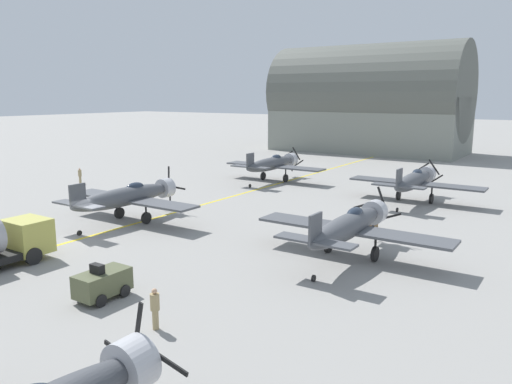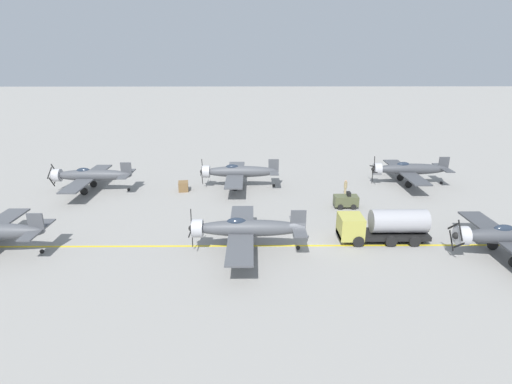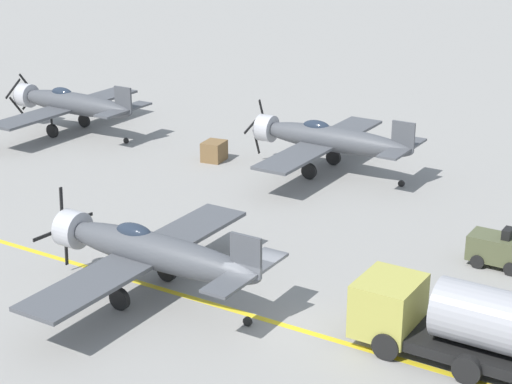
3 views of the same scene
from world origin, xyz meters
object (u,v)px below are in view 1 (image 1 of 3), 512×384
object	(u,v)px
ground_crew_walking	(80,175)
supply_crate_by_tanker	(367,222)
airplane_mid_center	(128,196)
airplane_far_center	(273,164)
hangar	(369,103)
tow_tractor	(102,283)
airplane_mid_right	(350,226)
ground_crew_inspecting	(155,307)
airplane_far_right	(414,181)

from	to	relation	value
ground_crew_walking	supply_crate_by_tanker	world-z (taller)	ground_crew_walking
airplane_mid_center	airplane_far_center	bearing A→B (deg)	85.81
airplane_far_center	supply_crate_by_tanker	distance (m)	21.68
ground_crew_walking	hangar	distance (m)	51.06
ground_crew_walking	airplane_mid_center	bearing A→B (deg)	-26.77
tow_tractor	hangar	bearing A→B (deg)	101.08
tow_tractor	airplane_mid_right	bearing A→B (deg)	58.65
airplane_far_center	tow_tractor	bearing A→B (deg)	-55.36
ground_crew_inspecting	supply_crate_by_tanker	size ratio (longest dim) A/B	1.27
airplane_mid_right	ground_crew_inspecting	bearing A→B (deg)	-96.38
ground_crew_walking	supply_crate_by_tanker	xyz separation A→B (m)	(33.64, -0.87, -0.35)
airplane_mid_center	ground_crew_walking	bearing A→B (deg)	147.70
airplane_far_center	airplane_far_right	world-z (taller)	same
airplane_mid_right	airplane_far_right	xyz separation A→B (m)	(-1.49, 18.15, -0.00)
ground_crew_inspecting	airplane_mid_right	bearing A→B (deg)	77.05
airplane_mid_right	supply_crate_by_tanker	bearing A→B (deg)	109.15
tow_tractor	supply_crate_by_tanker	xyz separation A→B (m)	(5.90, 18.92, -0.20)
airplane_mid_right	ground_crew_walking	bearing A→B (deg)	174.33
airplane_mid_center	hangar	xyz separation A→B (m)	(-3.15, 57.29, 6.24)
airplane_mid_center	airplane_mid_right	bearing A→B (deg)	-1.58
airplane_far_right	airplane_mid_right	bearing A→B (deg)	-84.98
airplane_mid_right	hangar	distance (m)	60.11
airplane_far_center	tow_tractor	size ratio (longest dim) A/B	4.62
supply_crate_by_tanker	hangar	distance (m)	53.48
airplane_far_right	supply_crate_by_tanker	bearing A→B (deg)	-89.78
airplane_mid_right	airplane_far_center	xyz separation A→B (m)	(-18.13, 20.61, 0.00)
airplane_mid_right	airplane_mid_center	bearing A→B (deg)	-169.48
tow_tractor	airplane_far_center	bearing A→B (deg)	108.12
airplane_far_center	hangar	bearing A→B (deg)	110.78
airplane_mid_right	hangar	world-z (taller)	hangar
airplane_far_right	ground_crew_inspecting	xyz separation A→B (m)	(-1.52, -31.22, -1.03)
supply_crate_by_tanker	ground_crew_inspecting	bearing A→B (deg)	-94.31
airplane_far_right	supply_crate_by_tanker	size ratio (longest dim) A/B	8.51
airplane_far_center	ground_crew_walking	world-z (taller)	airplane_far_center
ground_crew_inspecting	hangar	bearing A→B (deg)	104.40
ground_crew_walking	ground_crew_inspecting	distance (m)	38.23
airplane_far_right	airplane_far_center	bearing A→B (deg)	171.91
airplane_mid_right	supply_crate_by_tanker	xyz separation A→B (m)	(-1.51, 6.76, -1.42)
airplane_far_right	hangar	bearing A→B (deg)	117.28
ground_crew_walking	hangar	world-z (taller)	hangar
tow_tractor	ground_crew_walking	world-z (taller)	tow_tractor
tow_tractor	ground_crew_inspecting	bearing A→B (deg)	-11.70
supply_crate_by_tanker	tow_tractor	bearing A→B (deg)	-107.31
airplane_far_center	hangar	xyz separation A→B (m)	(-2.63, 35.46, 6.24)
airplane_mid_right	tow_tractor	xyz separation A→B (m)	(-7.41, -12.16, -1.22)
airplane_far_right	supply_crate_by_tanker	world-z (taller)	airplane_far_right
ground_crew_walking	airplane_mid_right	bearing A→B (deg)	-12.24
airplane_mid_right	airplane_mid_center	distance (m)	17.66
airplane_mid_right	airplane_far_right	bearing A→B (deg)	101.25
ground_crew_inspecting	hangar	world-z (taller)	hangar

